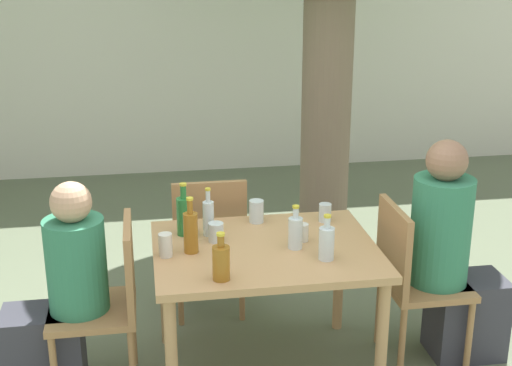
{
  "coord_description": "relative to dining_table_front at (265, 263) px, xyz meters",
  "views": [
    {
      "loc": [
        -0.6,
        -3.33,
        2.24
      ],
      "look_at": [
        0.0,
        0.3,
        1.0
      ],
      "focal_mm": 50.0,
      "sensor_mm": 36.0,
      "label": 1
    }
  ],
  "objects": [
    {
      "name": "water_bottle_0",
      "position": [
        0.15,
        -0.04,
        0.18
      ],
      "size": [
        0.07,
        0.07,
        0.23
      ],
      "color": "silver",
      "rests_on": "dining_table_front"
    },
    {
      "name": "drinking_glass_2",
      "position": [
        -0.24,
        0.12,
        0.14
      ],
      "size": [
        0.08,
        0.08,
        0.1
      ],
      "color": "silver",
      "rests_on": "dining_table_front"
    },
    {
      "name": "cafe_building_wall",
      "position": [
        0.0,
        3.74,
        0.75
      ],
      "size": [
        10.0,
        0.08,
        2.8
      ],
      "color": "white",
      "rests_on": "ground_plane"
    },
    {
      "name": "patio_chair_0",
      "position": [
        -0.81,
        0.0,
        -0.13
      ],
      "size": [
        0.44,
        0.44,
        0.92
      ],
      "rotation": [
        0.0,
        0.0,
        -1.57
      ],
      "color": "#A87A4C",
      "rests_on": "ground_plane"
    },
    {
      "name": "drinking_glass_0",
      "position": [
        0.01,
        0.35,
        0.16
      ],
      "size": [
        0.08,
        0.08,
        0.13
      ],
      "color": "silver",
      "rests_on": "dining_table_front"
    },
    {
      "name": "drinking_glass_4",
      "position": [
        0.39,
        0.3,
        0.14
      ],
      "size": [
        0.07,
        0.07,
        0.1
      ],
      "color": "silver",
      "rests_on": "dining_table_front"
    },
    {
      "name": "patio_chair_1",
      "position": [
        0.81,
        0.0,
        -0.13
      ],
      "size": [
        0.44,
        0.44,
        0.92
      ],
      "rotation": [
        0.0,
        0.0,
        1.57
      ],
      "color": "#A87A4C",
      "rests_on": "ground_plane"
    },
    {
      "name": "amber_bottle_3",
      "position": [
        -0.27,
        -0.33,
        0.18
      ],
      "size": [
        0.08,
        0.08,
        0.24
      ],
      "color": "#9E661E",
      "rests_on": "dining_table_front"
    },
    {
      "name": "patio_chair_2",
      "position": [
        -0.23,
        0.69,
        -0.13
      ],
      "size": [
        0.44,
        0.44,
        0.92
      ],
      "rotation": [
        0.0,
        0.0,
        3.14
      ],
      "color": "#A87A4C",
      "rests_on": "ground_plane"
    },
    {
      "name": "person_seated_1",
      "position": [
        1.04,
        -0.0,
        -0.08
      ],
      "size": [
        0.56,
        0.32,
        1.28
      ],
      "rotation": [
        0.0,
        0.0,
        1.57
      ],
      "color": "#383842",
      "rests_on": "ground_plane"
    },
    {
      "name": "green_bottle_2",
      "position": [
        -0.4,
        0.24,
        0.21
      ],
      "size": [
        0.08,
        0.08,
        0.29
      ],
      "color": "#287A38",
      "rests_on": "dining_table_front"
    },
    {
      "name": "amber_bottle_1",
      "position": [
        -0.38,
        -0.0,
        0.21
      ],
      "size": [
        0.07,
        0.07,
        0.29
      ],
      "color": "#9E661E",
      "rests_on": "dining_table_front"
    },
    {
      "name": "water_bottle_4",
      "position": [
        -0.27,
        0.21,
        0.2
      ],
      "size": [
        0.06,
        0.06,
        0.27
      ],
      "color": "silver",
      "rests_on": "dining_table_front"
    },
    {
      "name": "drinking_glass_3",
      "position": [
        0.21,
        0.05,
        0.14
      ],
      "size": [
        0.07,
        0.07,
        0.09
      ],
      "color": "silver",
      "rests_on": "dining_table_front"
    },
    {
      "name": "dining_table_front",
      "position": [
        0.0,
        0.0,
        0.0
      ],
      "size": [
        1.16,
        0.9,
        0.75
      ],
      "color": "tan",
      "rests_on": "ground_plane"
    },
    {
      "name": "person_seated_0",
      "position": [
        -1.06,
        -0.0,
        -0.15
      ],
      "size": [
        0.55,
        0.3,
        1.15
      ],
      "rotation": [
        0.0,
        0.0,
        -1.57
      ],
      "color": "#383842",
      "rests_on": "ground_plane"
    },
    {
      "name": "drinking_glass_1",
      "position": [
        -0.51,
        -0.03,
        0.15
      ],
      "size": [
        0.07,
        0.07,
        0.12
      ],
      "color": "silver",
      "rests_on": "dining_table_front"
    },
    {
      "name": "water_bottle_5",
      "position": [
        0.27,
        -0.19,
        0.18
      ],
      "size": [
        0.08,
        0.08,
        0.24
      ],
      "color": "silver",
      "rests_on": "dining_table_front"
    }
  ]
}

